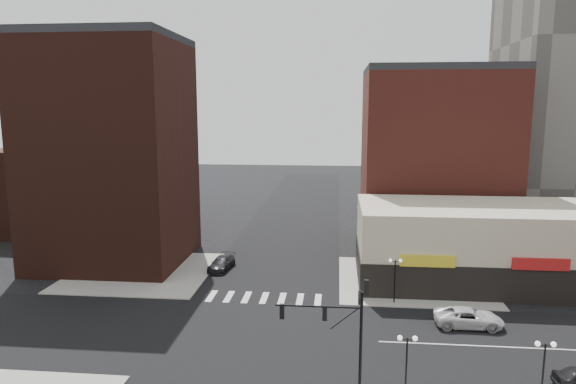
{
  "coord_description": "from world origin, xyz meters",
  "views": [
    {
      "loc": [
        6.64,
        -37.63,
        17.91
      ],
      "look_at": [
        2.61,
        3.66,
        11.0
      ],
      "focal_mm": 32.0,
      "sensor_mm": 36.0,
      "label": 1
    }
  ],
  "objects_px": {
    "white_suv": "(469,318)",
    "traffic_signal": "(345,321)",
    "street_lamp_se_a": "(407,351)",
    "street_lamp_ne": "(395,269)",
    "street_lamp_se_b": "(544,357)",
    "dark_sedan_north": "(222,263)"
  },
  "relations": [
    {
      "from": "traffic_signal",
      "to": "white_suv",
      "type": "relative_size",
      "value": 1.41
    },
    {
      "from": "traffic_signal",
      "to": "street_lamp_se_a",
      "type": "height_order",
      "value": "traffic_signal"
    },
    {
      "from": "street_lamp_se_a",
      "to": "street_lamp_se_b",
      "type": "height_order",
      "value": "same"
    },
    {
      "from": "traffic_signal",
      "to": "dark_sedan_north",
      "type": "distance_m",
      "value": 27.92
    },
    {
      "from": "white_suv",
      "to": "street_lamp_se_a",
      "type": "bearing_deg",
      "value": 150.93
    },
    {
      "from": "street_lamp_se_b",
      "to": "dark_sedan_north",
      "type": "bearing_deg",
      "value": 135.83
    },
    {
      "from": "white_suv",
      "to": "street_lamp_se_b",
      "type": "bearing_deg",
      "value": -172.38
    },
    {
      "from": "white_suv",
      "to": "dark_sedan_north",
      "type": "relative_size",
      "value": 1.13
    },
    {
      "from": "white_suv",
      "to": "traffic_signal",
      "type": "bearing_deg",
      "value": 138.34
    },
    {
      "from": "traffic_signal",
      "to": "white_suv",
      "type": "xyz_separation_m",
      "value": [
        10.35,
        11.38,
        -4.19
      ]
    },
    {
      "from": "traffic_signal",
      "to": "white_suv",
      "type": "height_order",
      "value": "traffic_signal"
    },
    {
      "from": "street_lamp_se_a",
      "to": "white_suv",
      "type": "relative_size",
      "value": 0.75
    },
    {
      "from": "street_lamp_se_a",
      "to": "street_lamp_ne",
      "type": "height_order",
      "value": "same"
    },
    {
      "from": "street_lamp_ne",
      "to": "white_suv",
      "type": "height_order",
      "value": "street_lamp_ne"
    },
    {
      "from": "street_lamp_ne",
      "to": "white_suv",
      "type": "xyz_separation_m",
      "value": [
        5.59,
        -4.46,
        -2.52
      ]
    },
    {
      "from": "street_lamp_ne",
      "to": "dark_sedan_north",
      "type": "xyz_separation_m",
      "value": [
        -18.06,
        8.34,
        -2.58
      ]
    },
    {
      "from": "white_suv",
      "to": "dark_sedan_north",
      "type": "height_order",
      "value": "white_suv"
    },
    {
      "from": "traffic_signal",
      "to": "street_lamp_se_a",
      "type": "distance_m",
      "value": 4.12
    },
    {
      "from": "street_lamp_se_a",
      "to": "street_lamp_ne",
      "type": "xyz_separation_m",
      "value": [
        1.0,
        16.0,
        0.0
      ]
    },
    {
      "from": "street_lamp_se_a",
      "to": "dark_sedan_north",
      "type": "distance_m",
      "value": 29.84
    },
    {
      "from": "street_lamp_se_b",
      "to": "street_lamp_se_a",
      "type": "bearing_deg",
      "value": 180.0
    },
    {
      "from": "dark_sedan_north",
      "to": "white_suv",
      "type": "bearing_deg",
      "value": -20.88
    }
  ]
}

